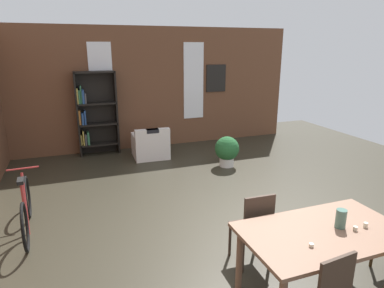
% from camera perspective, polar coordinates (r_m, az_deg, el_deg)
% --- Properties ---
extents(ground_plane, '(11.74, 11.74, 0.00)m').
position_cam_1_polar(ground_plane, '(5.07, 5.70, -14.08)').
color(ground_plane, '#2F2B20').
extents(back_wall_brick, '(7.76, 0.12, 3.04)m').
position_cam_1_polar(back_wall_brick, '(8.78, -7.25, 9.32)').
color(back_wall_brick, brown).
rests_on(back_wall_brick, ground).
extents(window_pane_0, '(0.55, 0.02, 1.98)m').
position_cam_1_polar(window_pane_0, '(8.50, -15.07, 9.72)').
color(window_pane_0, white).
extents(window_pane_1, '(0.55, 0.02, 1.98)m').
position_cam_1_polar(window_pane_1, '(9.03, 0.27, 10.61)').
color(window_pane_1, white).
extents(dining_table, '(1.66, 0.97, 0.77)m').
position_cam_1_polar(dining_table, '(3.76, 21.34, -14.73)').
color(dining_table, '#825E49').
rests_on(dining_table, ground).
extents(vase_on_table, '(0.11, 0.11, 0.20)m').
position_cam_1_polar(vase_on_table, '(3.80, 23.93, -11.49)').
color(vase_on_table, '#4C7266').
rests_on(vase_on_table, dining_table).
extents(tealight_candle_0, '(0.04, 0.04, 0.03)m').
position_cam_1_polar(tealight_candle_0, '(3.41, 19.59, -15.85)').
color(tealight_candle_0, silver).
rests_on(tealight_candle_0, dining_table).
extents(tealight_candle_1, '(0.04, 0.04, 0.04)m').
position_cam_1_polar(tealight_candle_1, '(3.84, 25.96, -12.76)').
color(tealight_candle_1, silver).
rests_on(tealight_candle_1, dining_table).
extents(tealight_candle_2, '(0.04, 0.04, 0.05)m').
position_cam_1_polar(tealight_candle_2, '(3.95, 27.36, -12.10)').
color(tealight_candle_2, silver).
rests_on(tealight_candle_2, dining_table).
extents(dining_chair_far_left, '(0.41, 0.41, 0.95)m').
position_cam_1_polar(dining_chair_far_left, '(4.13, 10.41, -13.58)').
color(dining_chair_far_left, '#3E2F25').
rests_on(dining_chair_far_left, ground).
extents(bookshelf_tall, '(0.95, 0.31, 2.00)m').
position_cam_1_polar(bookshelf_tall, '(8.41, -16.26, 5.03)').
color(bookshelf_tall, black).
rests_on(bookshelf_tall, ground).
extents(armchair_white, '(0.83, 0.83, 0.75)m').
position_cam_1_polar(armchair_white, '(8.06, -7.04, -0.32)').
color(armchair_white, silver).
rests_on(armchair_white, ground).
extents(bicycle_second, '(0.44, 1.65, 0.88)m').
position_cam_1_polar(bicycle_second, '(5.39, -26.31, -9.88)').
color(bicycle_second, black).
rests_on(bicycle_second, ground).
extents(potted_plant_by_shelf, '(0.53, 0.53, 0.67)m').
position_cam_1_polar(potted_plant_by_shelf, '(7.40, 5.95, -1.02)').
color(potted_plant_by_shelf, silver).
rests_on(potted_plant_by_shelf, ground).
extents(framed_picture, '(0.56, 0.03, 0.72)m').
position_cam_1_polar(framed_picture, '(9.27, 4.09, 11.06)').
color(framed_picture, black).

